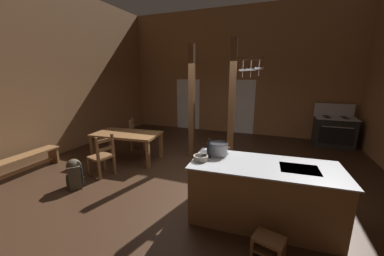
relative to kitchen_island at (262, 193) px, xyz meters
The scene contains 18 objects.
ground_plane 1.85m from the kitchen_island, 147.75° to the left, with size 9.08×9.57×0.10m, color #382316.
wall_back 5.91m from the kitchen_island, 105.56° to the left, with size 9.08×0.14×4.63m, color #93663F.
wall_left 6.08m from the kitchen_island, behind, with size 0.14×9.57×4.63m, color #93663F.
glazed_door_back_left 6.33m from the kitchen_island, 122.28° to the left, with size 1.00×0.01×2.05m, color white.
glazed_panel_back_right 5.47m from the kitchen_island, 101.57° to the left, with size 0.84×0.01×2.05m, color white.
kitchen_island is the anchor object (origin of this frame).
stove_range 5.09m from the kitchen_island, 68.50° to the left, with size 1.14×0.83×1.32m.
support_post_with_pot_rack 2.11m from the kitchen_island, 116.25° to the left, with size 0.69×0.25×2.98m.
support_post_center 3.13m from the kitchen_island, 132.39° to the left, with size 0.14×0.14×2.98m.
step_stool 0.83m from the kitchen_island, 79.44° to the right, with size 0.42×0.37×0.30m.
dining_table 3.78m from the kitchen_island, 158.58° to the left, with size 1.78×1.05×0.74m.
ladderback_chair_near_window 3.47m from the kitchen_island, behind, with size 0.53×0.53×0.95m.
ladderback_chair_by_post 4.42m from the kitchen_island, 149.62° to the left, with size 0.58×0.58×0.95m.
bench_along_left_wall 5.19m from the kitchen_island, behind, with size 0.42×1.58×0.44m.
backpack 3.60m from the kitchen_island, behind, with size 0.39×0.39×0.60m.
stockpot_on_counter 0.94m from the kitchen_island, 168.29° to the left, with size 0.37×0.31×0.21m.
mixing_bowl_on_counter 1.08m from the kitchen_island, 169.21° to the right, with size 0.23×0.23×0.08m.
bottle_tall_on_counter 1.04m from the kitchen_island, behind, with size 0.07×0.07×0.32m.
Camera 1 is at (1.59, -4.18, 2.21)m, focal length 20.67 mm.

